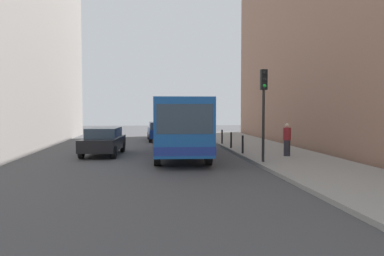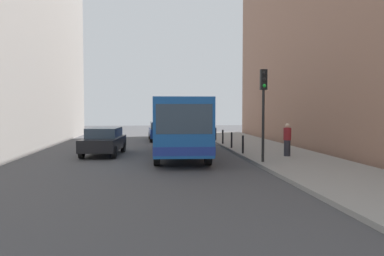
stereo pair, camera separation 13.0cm
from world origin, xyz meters
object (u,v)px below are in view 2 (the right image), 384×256
car_beside_bus (104,141)px  bollard_far (223,137)px  pedestrian_near_signal (287,140)px  bus (180,123)px  bollard_mid (232,140)px  car_behind_bus (161,131)px  bollard_farthest (216,134)px  traffic_light (263,98)px  bollard_near (243,144)px

car_beside_bus → bollard_far: size_ratio=4.77×
pedestrian_near_signal → car_beside_bus: bearing=-19.5°
bus → bollard_mid: 3.94m
car_behind_bus → bollard_farthest: 4.49m
bus → bollard_mid: size_ratio=11.70×
bollard_mid → pedestrian_near_signal: size_ratio=0.58×
car_behind_bus → bollard_farthest: car_behind_bus is taller
bus → bollard_farthest: (3.30, 7.48, -1.10)m
bollard_farthest → bollard_far: bearing=-90.0°
car_beside_bus → bollard_farthest: (7.42, 7.11, -0.16)m
bollard_mid → bollard_farthest: size_ratio=1.00×
car_behind_bus → bollard_farthest: size_ratio=4.69×
car_behind_bus → bollard_mid: car_behind_bus is taller
bollard_mid → pedestrian_near_signal: (1.91, -4.23, 0.34)m
traffic_light → bollard_near: 4.05m
traffic_light → bus: bearing=128.6°
bus → bollard_mid: (3.30, 1.84, -1.10)m
car_beside_bus → car_behind_bus: same height
bollard_near → bollard_mid: same height
bollard_far → bus: bearing=-125.4°
bus → bollard_near: 3.62m
bollard_near → bollard_mid: size_ratio=1.00×
bollard_near → bollard_farthest: same height
bollard_farthest → pedestrian_near_signal: (1.91, -9.87, 0.34)m
bollard_far → bollard_farthest: 2.82m
traffic_light → bollard_farthest: traffic_light is taller
car_behind_bus → bollard_near: size_ratio=4.69×
car_beside_bus → pedestrian_near_signal: 9.74m
traffic_light → pedestrian_near_signal: bearing=45.9°
car_beside_bus → bollard_farthest: car_beside_bus is taller
bollard_mid → bus: bearing=-150.9°
bollard_near → bollard_farthest: 8.46m
bus → traffic_light: bearing=131.0°
car_behind_bus → pedestrian_near_signal: (6.00, -11.71, 0.18)m
traffic_light → bollard_mid: 6.55m
bus → traffic_light: traffic_light is taller
bus → car_beside_bus: bearing=-2.7°
bollard_far → pedestrian_near_signal: size_ratio=0.58×
bollard_near → bollard_far: same height
bollard_farthest → pedestrian_near_signal: 10.06m
car_beside_bus → traffic_light: (7.52, -4.64, 2.22)m
pedestrian_near_signal → bollard_far: bearing=-77.9°
bollard_near → bollard_far: 5.64m
bollard_mid → bollard_far: 2.82m
bollard_far → car_beside_bus: bearing=-150.0°
bollard_mid → pedestrian_near_signal: 4.66m
bollard_farthest → traffic_light: bearing=-89.5°
car_beside_bus → pedestrian_near_signal: bearing=168.1°
bollard_mid → car_beside_bus: bearing=-168.8°
traffic_light → bollard_near: traffic_light is taller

